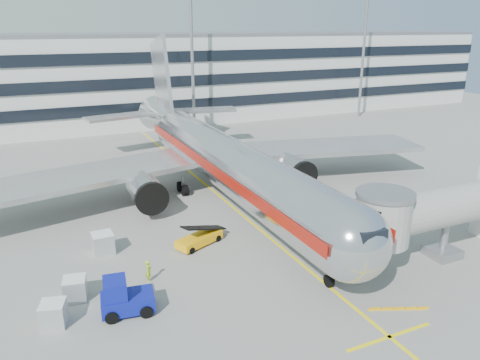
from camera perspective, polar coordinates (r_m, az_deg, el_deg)
name	(u,v)px	position (r m, az deg, el deg)	size (l,w,h in m)	color
ground	(273,240)	(39.26, 4.00, -7.32)	(180.00, 180.00, 0.00)	gray
lead_in_line	(226,201)	(47.54, -1.78, -2.57)	(0.25, 70.00, 0.01)	yellow
stop_bar	(390,337)	(29.53, 17.77, -17.75)	(6.00, 0.25, 0.01)	yellow
main_jet	(218,157)	(47.73, -2.64, 2.85)	(50.95, 48.70, 16.06)	silver
jet_bridge	(465,206)	(39.54, 25.70, -2.91)	(17.80, 4.50, 7.00)	silver
terminal	(123,77)	(90.98, -14.03, 12.04)	(150.00, 24.25, 15.60)	silver
light_mast_centre	(192,39)	(77.19, -5.92, 16.71)	(2.40, 1.20, 25.45)	gray
light_mast_east	(365,37)	(93.98, 14.95, 16.49)	(2.40, 1.20, 25.45)	gray
belt_loader	(199,238)	(38.25, -5.00, -7.11)	(4.31, 2.97, 2.04)	#FFB00A
baggage_tug	(124,298)	(30.46, -13.97, -13.81)	(3.42, 2.43, 2.40)	#0C158D
cargo_container_left	(53,314)	(30.81, -21.78, -14.91)	(1.75, 1.75, 1.50)	silver
cargo_container_right	(103,243)	(38.26, -16.37, -7.41)	(1.61, 1.61, 1.66)	silver
cargo_container_front	(75,289)	(32.89, -19.46, -12.38)	(1.64, 1.64, 1.50)	silver
ramp_worker	(149,271)	(33.58, -11.08, -10.84)	(0.58, 0.38, 1.59)	#B3E117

